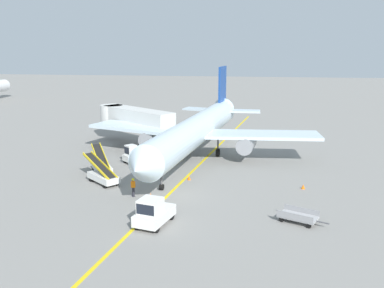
{
  "coord_description": "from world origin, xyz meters",
  "views": [
    {
      "loc": [
        7.07,
        -35.81,
        13.03
      ],
      "look_at": [
        0.45,
        9.41,
        2.5
      ],
      "focal_mm": 40.14,
      "sensor_mm": 36.0,
      "label": 1
    }
  ],
  "objects_px": {
    "baggage_tug_near_wing": "(133,155)",
    "belt_loader_aft_hold": "(102,165)",
    "pushback_tug": "(153,213)",
    "safety_cone_nose_right": "(160,167)",
    "belt_loader_forward_hold": "(103,175)",
    "jet_bridge": "(131,118)",
    "baggage_cart_loaded": "(298,216)",
    "safety_cone_nose_left": "(303,187)",
    "safety_cone_wingtip_left": "(151,196)",
    "ground_crew_marshaller": "(133,187)",
    "safety_cone_wingtip_right": "(189,178)",
    "airliner": "(197,130)"
  },
  "relations": [
    {
      "from": "baggage_cart_loaded",
      "to": "safety_cone_nose_left",
      "type": "xyz_separation_m",
      "value": [
        1.21,
        7.99,
        -0.25
      ]
    },
    {
      "from": "pushback_tug",
      "to": "safety_cone_wingtip_left",
      "type": "xyz_separation_m",
      "value": [
        -1.59,
        5.63,
        -0.77
      ]
    },
    {
      "from": "belt_loader_aft_hold",
      "to": "safety_cone_nose_left",
      "type": "xyz_separation_m",
      "value": [
        20.35,
        -2.3,
        -0.56
      ]
    },
    {
      "from": "baggage_tug_near_wing",
      "to": "belt_loader_aft_hold",
      "type": "xyz_separation_m",
      "value": [
        -2.16,
        -4.3,
        -0.15
      ]
    },
    {
      "from": "safety_cone_wingtip_right",
      "to": "belt_loader_aft_hold",
      "type": "bearing_deg",
      "value": 173.28
    },
    {
      "from": "safety_cone_wingtip_right",
      "to": "baggage_cart_loaded",
      "type": "bearing_deg",
      "value": -43.36
    },
    {
      "from": "belt_loader_aft_hold",
      "to": "safety_cone_nose_right",
      "type": "relative_size",
      "value": 11.2
    },
    {
      "from": "belt_loader_aft_hold",
      "to": "safety_cone_wingtip_right",
      "type": "height_order",
      "value": "belt_loader_aft_hold"
    },
    {
      "from": "belt_loader_forward_hold",
      "to": "safety_cone_wingtip_right",
      "type": "relative_size",
      "value": 10.48
    },
    {
      "from": "belt_loader_aft_hold",
      "to": "safety_cone_nose_left",
      "type": "distance_m",
      "value": 20.48
    },
    {
      "from": "baggage_cart_loaded",
      "to": "belt_loader_aft_hold",
      "type": "bearing_deg",
      "value": 151.75
    },
    {
      "from": "safety_cone_wingtip_left",
      "to": "ground_crew_marshaller",
      "type": "bearing_deg",
      "value": 174.99
    },
    {
      "from": "pushback_tug",
      "to": "belt_loader_aft_hold",
      "type": "relative_size",
      "value": 0.8
    },
    {
      "from": "airliner",
      "to": "belt_loader_forward_hold",
      "type": "relative_size",
      "value": 7.66
    },
    {
      "from": "safety_cone_nose_left",
      "to": "safety_cone_nose_right",
      "type": "xyz_separation_m",
      "value": [
        -14.7,
        4.7,
        0.0
      ]
    },
    {
      "from": "pushback_tug",
      "to": "belt_loader_forward_hold",
      "type": "bearing_deg",
      "value": 128.34
    },
    {
      "from": "airliner",
      "to": "belt_loader_aft_hold",
      "type": "height_order",
      "value": "airliner"
    },
    {
      "from": "pushback_tug",
      "to": "belt_loader_aft_hold",
      "type": "distance_m",
      "value": 14.99
    },
    {
      "from": "safety_cone_nose_right",
      "to": "safety_cone_wingtip_right",
      "type": "relative_size",
      "value": 1.0
    },
    {
      "from": "belt_loader_aft_hold",
      "to": "safety_cone_wingtip_left",
      "type": "relative_size",
      "value": 11.2
    },
    {
      "from": "baggage_tug_near_wing",
      "to": "safety_cone_wingtip_left",
      "type": "height_order",
      "value": "baggage_tug_near_wing"
    },
    {
      "from": "baggage_cart_loaded",
      "to": "safety_cone_nose_left",
      "type": "height_order",
      "value": "baggage_cart_loaded"
    },
    {
      "from": "belt_loader_forward_hold",
      "to": "safety_cone_wingtip_left",
      "type": "xyz_separation_m",
      "value": [
        5.57,
        -3.41,
        -0.56
      ]
    },
    {
      "from": "belt_loader_aft_hold",
      "to": "safety_cone_nose_left",
      "type": "relative_size",
      "value": 11.2
    },
    {
      "from": "baggage_tug_near_wing",
      "to": "baggage_cart_loaded",
      "type": "relative_size",
      "value": 0.71
    },
    {
      "from": "baggage_tug_near_wing",
      "to": "safety_cone_wingtip_left",
      "type": "xyz_separation_m",
      "value": [
        4.72,
        -11.03,
        -0.71
      ]
    },
    {
      "from": "airliner",
      "to": "belt_loader_forward_hold",
      "type": "bearing_deg",
      "value": -125.8
    },
    {
      "from": "pushback_tug",
      "to": "safety_cone_nose_left",
      "type": "height_order",
      "value": "pushback_tug"
    },
    {
      "from": "baggage_tug_near_wing",
      "to": "ground_crew_marshaller",
      "type": "height_order",
      "value": "baggage_tug_near_wing"
    },
    {
      "from": "belt_loader_aft_hold",
      "to": "baggage_cart_loaded",
      "type": "distance_m",
      "value": 21.73
    },
    {
      "from": "ground_crew_marshaller",
      "to": "jet_bridge",
      "type": "bearing_deg",
      "value": 106.47
    },
    {
      "from": "belt_loader_aft_hold",
      "to": "safety_cone_wingtip_left",
      "type": "xyz_separation_m",
      "value": [
        6.88,
        -6.73,
        -0.56
      ]
    },
    {
      "from": "airliner",
      "to": "belt_loader_forward_hold",
      "type": "xyz_separation_m",
      "value": [
        -7.75,
        -10.75,
        -2.64
      ]
    },
    {
      "from": "airliner",
      "to": "safety_cone_wingtip_left",
      "type": "bearing_deg",
      "value": -98.76
    },
    {
      "from": "pushback_tug",
      "to": "safety_cone_nose_left",
      "type": "bearing_deg",
      "value": 40.28
    },
    {
      "from": "safety_cone_wingtip_right",
      "to": "safety_cone_nose_left",
      "type": "bearing_deg",
      "value": -6.2
    },
    {
      "from": "belt_loader_forward_hold",
      "to": "jet_bridge",
      "type": "bearing_deg",
      "value": 96.87
    },
    {
      "from": "baggage_tug_near_wing",
      "to": "safety_cone_nose_right",
      "type": "xyz_separation_m",
      "value": [
        3.48,
        -1.89,
        -0.71
      ]
    },
    {
      "from": "pushback_tug",
      "to": "baggage_tug_near_wing",
      "type": "distance_m",
      "value": 17.82
    },
    {
      "from": "belt_loader_aft_hold",
      "to": "baggage_cart_loaded",
      "type": "relative_size",
      "value": 1.32
    },
    {
      "from": "baggage_cart_loaded",
      "to": "safety_cone_wingtip_right",
      "type": "relative_size",
      "value": 8.51
    },
    {
      "from": "safety_cone_wingtip_left",
      "to": "safety_cone_wingtip_right",
      "type": "height_order",
      "value": "same"
    },
    {
      "from": "baggage_tug_near_wing",
      "to": "safety_cone_wingtip_right",
      "type": "height_order",
      "value": "baggage_tug_near_wing"
    },
    {
      "from": "belt_loader_forward_hold",
      "to": "safety_cone_nose_left",
      "type": "bearing_deg",
      "value": 3.07
    },
    {
      "from": "jet_bridge",
      "to": "belt_loader_forward_hold",
      "type": "xyz_separation_m",
      "value": [
        2.07,
        -17.17,
        -2.77
      ]
    },
    {
      "from": "belt_loader_aft_hold",
      "to": "safety_cone_wingtip_right",
      "type": "bearing_deg",
      "value": -6.72
    },
    {
      "from": "belt_loader_aft_hold",
      "to": "safety_cone_wingtip_right",
      "type": "xyz_separation_m",
      "value": [
        9.42,
        -1.11,
        -0.56
      ]
    },
    {
      "from": "safety_cone_nose_left",
      "to": "safety_cone_wingtip_left",
      "type": "xyz_separation_m",
      "value": [
        -13.47,
        -4.44,
        0.0
      ]
    },
    {
      "from": "jet_bridge",
      "to": "baggage_tug_near_wing",
      "type": "xyz_separation_m",
      "value": [
        2.92,
        -9.55,
        -2.62
      ]
    },
    {
      "from": "safety_cone_wingtip_left",
      "to": "pushback_tug",
      "type": "bearing_deg",
      "value": -74.26
    }
  ]
}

